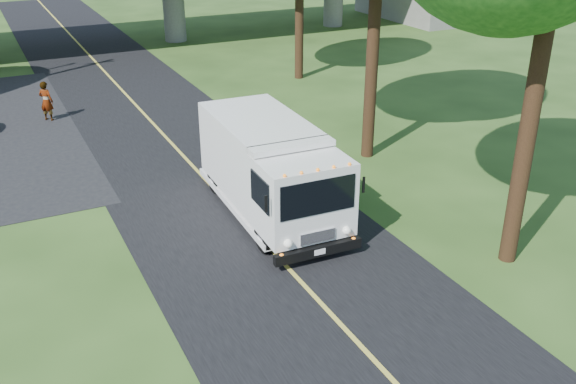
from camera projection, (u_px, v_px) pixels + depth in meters
ground at (351, 337)px, 14.20m from camera, size 120.00×120.00×0.00m
road at (201, 175)px, 22.31m from camera, size 7.00×90.00×0.02m
lane_line at (201, 174)px, 22.30m from camera, size 0.12×90.00×0.01m
step_van at (270, 167)px, 19.04m from camera, size 2.71×6.79×2.82m
pedestrian at (46, 101)px, 27.33m from camera, size 0.74×0.73×1.72m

